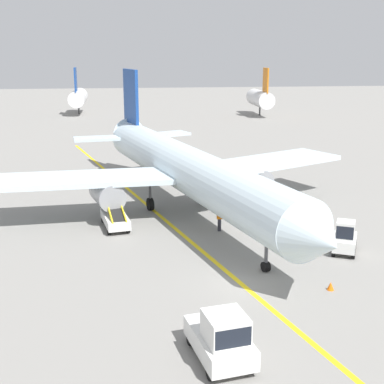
# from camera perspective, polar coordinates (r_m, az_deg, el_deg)

# --- Properties ---
(ground_plane) EXTENTS (300.00, 300.00, 0.00)m
(ground_plane) POSITION_cam_1_polar(r_m,az_deg,el_deg) (28.49, 6.31, -9.66)
(ground_plane) COLOR gray
(taxi_line_yellow) EXTENTS (21.70, 77.16, 0.01)m
(taxi_line_yellow) POSITION_cam_1_polar(r_m,az_deg,el_deg) (32.67, 0.99, -6.25)
(taxi_line_yellow) COLOR yellow
(taxi_line_yellow) RESTS_ON ground
(airliner) EXTENTS (27.84, 34.77, 10.10)m
(airliner) POSITION_cam_1_polar(r_m,az_deg,el_deg) (39.28, -0.86, 2.61)
(airliner) COLOR silver
(airliner) RESTS_ON ground
(pushback_tug) EXTENTS (2.50, 3.88, 2.20)m
(pushback_tug) POSITION_cam_1_polar(r_m,az_deg,el_deg) (21.49, 3.18, -15.33)
(pushback_tug) COLOR silver
(pushback_tug) RESTS_ON ground
(baggage_tug_near_wing) EXTENTS (2.22, 2.73, 2.10)m
(baggage_tug_near_wing) POSITION_cam_1_polar(r_m,az_deg,el_deg) (33.18, 16.05, -4.82)
(baggage_tug_near_wing) COLOR silver
(baggage_tug_near_wing) RESTS_ON ground
(belt_loader_forward_hold) EXTENTS (2.15, 5.15, 2.59)m
(belt_loader_forward_hold) POSITION_cam_1_polar(r_m,az_deg,el_deg) (37.03, -8.27, -2.56)
(belt_loader_forward_hold) COLOR silver
(belt_loader_forward_hold) RESTS_ON ground
(ground_crew_marshaller) EXTENTS (0.36, 0.24, 1.70)m
(ground_crew_marshaller) POSITION_cam_1_polar(r_m,az_deg,el_deg) (35.83, 2.96, -2.79)
(ground_crew_marshaller) COLOR #26262D
(ground_crew_marshaller) RESTS_ON ground
(safety_cone_nose_left) EXTENTS (0.36, 0.36, 0.44)m
(safety_cone_nose_left) POSITION_cam_1_polar(r_m,az_deg,el_deg) (28.36, 14.62, -9.71)
(safety_cone_nose_left) COLOR orange
(safety_cone_nose_left) RESTS_ON ground
(safety_cone_nose_right) EXTENTS (0.36, 0.36, 0.44)m
(safety_cone_nose_right) POSITION_cam_1_polar(r_m,az_deg,el_deg) (37.24, 7.32, -3.32)
(safety_cone_nose_right) COLOR orange
(safety_cone_nose_right) RESTS_ON ground
(distant_aircraft_mid_left) EXTENTS (3.00, 10.10, 8.80)m
(distant_aircraft_mid_left) POSITION_cam_1_polar(r_m,az_deg,el_deg) (104.39, -12.10, 9.91)
(distant_aircraft_mid_left) COLOR silver
(distant_aircraft_mid_left) RESTS_ON ground
(distant_aircraft_mid_right) EXTENTS (3.00, 10.10, 8.80)m
(distant_aircraft_mid_right) POSITION_cam_1_polar(r_m,az_deg,el_deg) (100.65, 7.33, 9.94)
(distant_aircraft_mid_right) COLOR silver
(distant_aircraft_mid_right) RESTS_ON ground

